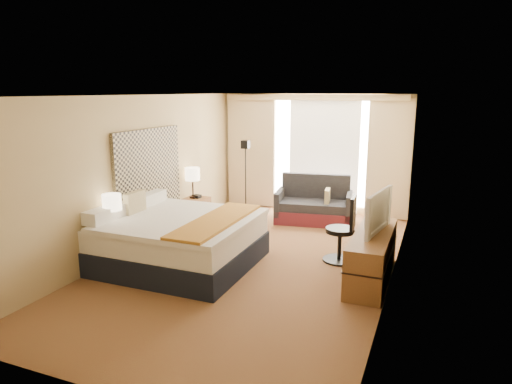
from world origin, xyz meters
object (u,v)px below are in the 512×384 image
at_px(nightstand_left, 115,251).
at_px(television, 372,211).
at_px(loveseat, 314,207).
at_px(lamp_right, 192,175).
at_px(bed, 178,240).
at_px(nightstand_right, 196,212).
at_px(floor_lamp, 246,163).
at_px(desk_chair, 344,233).
at_px(lamp_left, 112,203).
at_px(media_dresser, 372,256).

xyz_separation_m(nightstand_left, television, (3.65, 1.13, 0.72)).
relative_size(loveseat, lamp_right, 2.64).
height_order(nightstand_left, lamp_right, lamp_right).
bearing_deg(bed, nightstand_right, 112.12).
bearing_deg(television, bed, 112.08).
height_order(bed, lamp_right, lamp_right).
bearing_deg(nightstand_left, loveseat, 59.19).
xyz_separation_m(floor_lamp, desk_chair, (2.48, -1.85, -0.69)).
bearing_deg(loveseat, lamp_left, -130.38).
bearing_deg(nightstand_right, bed, -67.88).
xyz_separation_m(media_dresser, bed, (-2.89, -0.54, 0.05)).
bearing_deg(television, lamp_left, 116.07).
distance_m(nightstand_right, lamp_right, 0.76).
xyz_separation_m(lamp_left, lamp_right, (-0.01, 2.44, 0.02)).
height_order(lamp_left, television, television).
bearing_deg(lamp_left, nightstand_right, 89.14).
bearing_deg(nightstand_right, media_dresser, -21.40).
relative_size(nightstand_right, lamp_left, 0.92).
bearing_deg(bed, media_dresser, 10.54).
height_order(media_dresser, floor_lamp, floor_lamp).
bearing_deg(television, nightstand_left, 117.02).
relative_size(desk_chair, lamp_left, 1.79).
bearing_deg(desk_chair, television, -48.60).
height_order(nightstand_left, loveseat, loveseat).
height_order(nightstand_left, media_dresser, media_dresser).
xyz_separation_m(bed, lamp_right, (-0.86, 1.99, 0.63)).
distance_m(bed, loveseat, 3.40).
xyz_separation_m(bed, desk_chair, (2.37, 1.09, 0.08)).
bearing_deg(loveseat, bed, -122.25).
bearing_deg(media_dresser, lamp_right, 158.88).
xyz_separation_m(nightstand_left, lamp_left, (-0.04, 0.06, 0.74)).
distance_m(nightstand_left, television, 3.89).
xyz_separation_m(bed, loveseat, (1.35, 3.11, -0.09)).
bearing_deg(television, loveseat, 40.61).
distance_m(nightstand_left, bed, 0.96).
bearing_deg(media_dresser, bed, -169.46).
relative_size(nightstand_left, media_dresser, 0.31).
height_order(nightstand_right, loveseat, loveseat).
xyz_separation_m(bed, lamp_left, (-0.84, -0.46, 0.61)).
height_order(nightstand_right, desk_chair, desk_chair).
height_order(nightstand_left, floor_lamp, floor_lamp).
height_order(lamp_left, lamp_right, lamp_right).
bearing_deg(nightstand_left, floor_lamp, 78.64).
height_order(desk_chair, lamp_right, lamp_right).
xyz_separation_m(loveseat, television, (1.49, -2.50, 0.68)).
distance_m(nightstand_right, television, 3.97).
xyz_separation_m(nightstand_left, loveseat, (2.16, 3.63, 0.04)).
relative_size(nightstand_right, television, 0.53).
xyz_separation_m(bed, television, (2.84, 0.62, 0.60)).
distance_m(bed, lamp_left, 1.14).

